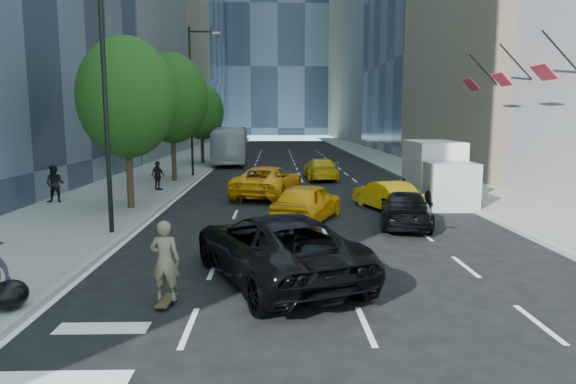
{
  "coord_description": "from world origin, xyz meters",
  "views": [
    {
      "loc": [
        -0.8,
        -13.68,
        4.1
      ],
      "look_at": [
        -0.35,
        3.61,
        1.6
      ],
      "focal_mm": 32.0,
      "sensor_mm": 36.0,
      "label": 1
    }
  ],
  "objects_px": {
    "skateboarder": "(165,266)",
    "box_truck": "(437,171)",
    "black_sedan_lincoln": "(276,247)",
    "black_sedan_mercedes": "(406,209)",
    "city_bus": "(231,145)"
  },
  "relations": [
    {
      "from": "skateboarder",
      "to": "box_truck",
      "type": "xyz_separation_m",
      "value": [
        10.41,
        14.03,
        0.6
      ]
    },
    {
      "from": "black_sedan_lincoln",
      "to": "box_truck",
      "type": "xyz_separation_m",
      "value": [
        7.99,
        12.28,
        0.64
      ]
    },
    {
      "from": "black_sedan_mercedes",
      "to": "box_truck",
      "type": "xyz_separation_m",
      "value": [
        3.01,
        5.84,
        0.82
      ]
    },
    {
      "from": "skateboarder",
      "to": "city_bus",
      "type": "bearing_deg",
      "value": -81.98
    },
    {
      "from": "skateboarder",
      "to": "city_bus",
      "type": "height_order",
      "value": "city_bus"
    },
    {
      "from": "skateboarder",
      "to": "black_sedan_lincoln",
      "type": "xyz_separation_m",
      "value": [
        2.42,
        1.76,
        -0.03
      ]
    },
    {
      "from": "black_sedan_lincoln",
      "to": "skateboarder",
      "type": "bearing_deg",
      "value": 13.68
    },
    {
      "from": "black_sedan_lincoln",
      "to": "black_sedan_mercedes",
      "type": "relative_size",
      "value": 1.33
    },
    {
      "from": "skateboarder",
      "to": "box_truck",
      "type": "height_order",
      "value": "box_truck"
    },
    {
      "from": "city_bus",
      "to": "black_sedan_mercedes",
      "type": "bearing_deg",
      "value": -74.12
    },
    {
      "from": "black_sedan_lincoln",
      "to": "black_sedan_mercedes",
      "type": "xyz_separation_m",
      "value": [
        4.98,
        6.44,
        -0.19
      ]
    },
    {
      "from": "skateboarder",
      "to": "box_truck",
      "type": "bearing_deg",
      "value": -121.07
    },
    {
      "from": "black_sedan_lincoln",
      "to": "black_sedan_mercedes",
      "type": "distance_m",
      "value": 8.14
    },
    {
      "from": "black_sedan_lincoln",
      "to": "black_sedan_mercedes",
      "type": "bearing_deg",
      "value": -150.1
    },
    {
      "from": "black_sedan_mercedes",
      "to": "skateboarder",
      "type": "bearing_deg",
      "value": 60.31
    }
  ]
}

